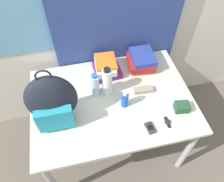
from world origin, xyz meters
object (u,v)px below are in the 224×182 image
object	(u,v)px
sports_bottle	(107,82)
wristwatch	(168,122)
book_stack_left	(106,67)
sunglasses_case	(143,90)
backpack	(52,101)
book_stack_center	(141,61)
water_bottle	(95,85)
camera_pouch	(182,107)
sunscreen_bottle	(125,99)
cell_phone	(150,128)

from	to	relation	value
sports_bottle	wristwatch	xyz separation A→B (m)	(0.36, -0.37, -0.12)
book_stack_left	sunglasses_case	bearing A→B (deg)	-48.27
backpack	book_stack_center	size ratio (longest dim) A/B	1.96
sunglasses_case	wristwatch	xyz separation A→B (m)	(0.08, -0.31, -0.01)
backpack	book_stack_center	distance (m)	0.84
water_bottle	wristwatch	bearing A→B (deg)	-39.41
backpack	water_bottle	distance (m)	0.36
camera_pouch	sports_bottle	bearing A→B (deg)	150.37
book_stack_left	sunglasses_case	world-z (taller)	book_stack_left
water_bottle	sunglasses_case	size ratio (longest dim) A/B	1.42
water_bottle	sunscreen_bottle	xyz separation A→B (m)	(0.19, -0.16, -0.03)
book_stack_center	sunscreen_bottle	bearing A→B (deg)	-123.63
backpack	cell_phone	size ratio (longest dim) A/B	5.04
sports_bottle	wristwatch	size ratio (longest dim) A/B	2.85
water_bottle	sunglasses_case	distance (m)	0.38
sunglasses_case	backpack	bearing A→B (deg)	-171.91
camera_pouch	wristwatch	bearing A→B (deg)	-149.44
camera_pouch	backpack	bearing A→B (deg)	171.74
camera_pouch	wristwatch	xyz separation A→B (m)	(-0.14, -0.08, -0.03)
sunglasses_case	sunscreen_bottle	bearing A→B (deg)	-152.49
water_bottle	wristwatch	distance (m)	0.59
wristwatch	sports_bottle	bearing A→B (deg)	134.44
sports_bottle	sunglasses_case	distance (m)	0.30
sports_bottle	camera_pouch	size ratio (longest dim) A/B	2.28
water_bottle	sports_bottle	size ratio (longest dim) A/B	0.83
book_stack_center	sports_bottle	distance (m)	0.41
sports_bottle	sunglasses_case	bearing A→B (deg)	-11.76
sunglasses_case	sports_bottle	bearing A→B (deg)	168.24
backpack	camera_pouch	size ratio (longest dim) A/B	4.28
backpack	sunglasses_case	xyz separation A→B (m)	(0.68, 0.10, -0.19)
book_stack_center	cell_phone	distance (m)	0.62
sports_bottle	cell_phone	distance (m)	0.46
book_stack_left	water_bottle	size ratio (longest dim) A/B	1.11
wristwatch	book_stack_center	bearing A→B (deg)	91.87
wristwatch	water_bottle	bearing A→B (deg)	140.59
cell_phone	book_stack_left	bearing A→B (deg)	107.35
sports_bottle	cell_phone	size ratio (longest dim) A/B	2.69
book_stack_center	wristwatch	bearing A→B (deg)	-88.13
book_stack_left	book_stack_center	size ratio (longest dim) A/B	0.97
sports_bottle	camera_pouch	xyz separation A→B (m)	(0.50, -0.28, -0.09)
sunscreen_bottle	book_stack_center	bearing A→B (deg)	56.37
sunglasses_case	wristwatch	size ratio (longest dim) A/B	1.67
water_bottle	sunglasses_case	world-z (taller)	water_bottle
book_stack_center	cell_phone	xyz separation A→B (m)	(-0.12, -0.60, -0.06)
sports_bottle	book_stack_center	bearing A→B (deg)	32.13
backpack	cell_phone	bearing A→B (deg)	-20.44
book_stack_left	sunglasses_case	xyz separation A→B (m)	(0.24, -0.27, -0.04)
sunscreen_bottle	cell_phone	distance (m)	0.27
backpack	sports_bottle	size ratio (longest dim) A/B	1.88
wristwatch	camera_pouch	bearing A→B (deg)	30.56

